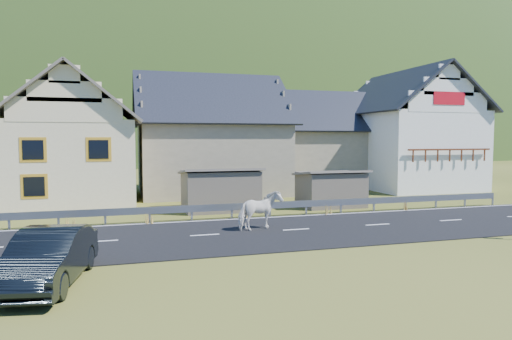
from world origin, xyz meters
name	(u,v)px	position (x,y,z in m)	size (l,w,h in m)	color
ground	(296,230)	(0.00, 0.00, 0.00)	(160.00, 160.00, 0.00)	#3F4514
road	(296,230)	(0.00, 0.00, 0.02)	(60.00, 7.00, 0.04)	black
lane_markings	(296,229)	(0.00, 0.00, 0.04)	(60.00, 6.60, 0.01)	silver
guardrail	(270,206)	(0.00, 3.68, 0.56)	(28.10, 0.09, 0.75)	#93969B
shed_left	(220,190)	(-2.00, 6.50, 1.10)	(4.30, 3.30, 2.40)	#6E6252
shed_right	(331,189)	(4.50, 6.00, 1.00)	(3.80, 2.90, 2.20)	#6E6252
house_cream	(75,132)	(-10.00, 12.00, 4.36)	(7.80, 9.80, 8.30)	beige
house_stone_a	(210,130)	(-1.00, 15.00, 4.63)	(10.80, 9.80, 8.90)	gray
house_stone_b	(323,135)	(9.00, 17.00, 4.24)	(9.80, 8.80, 8.10)	gray
house_white	(406,125)	(15.00, 14.00, 5.06)	(8.80, 10.80, 9.70)	white
mountain	(153,194)	(5.00, 180.00, -20.00)	(440.00, 280.00, 260.00)	#203F10
horse	(260,210)	(-1.50, 0.48, 0.88)	(1.98, 0.90, 1.67)	white
car	(49,257)	(-9.16, -4.96, 0.76)	(1.61, 4.61, 1.52)	black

